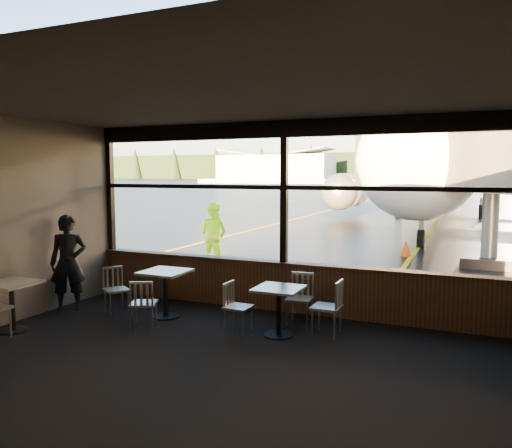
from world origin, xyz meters
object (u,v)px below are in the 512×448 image
Objects in this scene: cafe_table_near at (279,312)px; cafe_table_mid at (165,294)px; chair_near_e at (327,308)px; chair_mid_s at (144,304)px; chair_mid_w at (116,290)px; passenger at (68,263)px; airliner at (441,121)px; ground_crew at (213,234)px; chair_near_w at (238,308)px; cone_nose at (406,248)px; jet_bridge at (492,184)px; cafe_table_left at (12,307)px; chair_near_n at (300,299)px.

cafe_table_mid is at bearing 175.67° from cafe_table_near.
chair_mid_s is at bearing 107.76° from chair_near_e.
passenger reaches higher than chair_mid_w.
passenger is at bearing 144.26° from chair_mid_s.
airliner is 20.16× the size of ground_crew.
cafe_table_near is 0.43× the size of passenger.
cone_nose is at bearing 172.77° from chair_near_w.
airliner is at bearing 178.54° from chair_near_w.
chair_near_w is at bearing -118.61° from jet_bridge.
cafe_table_near is at bearing -95.78° from cone_nose.
jet_bridge is 12.43× the size of chair_mid_w.
chair_mid_s is at bearing -85.00° from cafe_table_mid.
cafe_table_left is 0.93× the size of chair_near_n.
jet_bridge reaches higher than chair_near_n.
passenger is (-1.98, 0.40, 0.47)m from chair_mid_s.
cone_nose is at bearing 70.17° from cafe_table_mid.
cone_nose is at bearing 47.61° from chair_mid_s.
passenger is 5.06m from ground_crew.
chair_near_e reaches higher than chair_mid_w.
ground_crew is (-6.98, -1.98, -1.42)m from jet_bridge.
chair_mid_s is at bearing -125.61° from jet_bridge.
cone_nose is (0.89, 8.77, -0.15)m from cafe_table_near.
chair_mid_s is at bearing -46.44° from passenger.
airliner is at bearing -105.43° from ground_crew.
ground_crew is at bearing 127.87° from cafe_table_near.
ground_crew is (0.32, 5.05, -0.01)m from passenger.
cafe_table_left is at bearing -115.57° from cone_nose.
cafe_table_left is at bearing 111.96° from chair_near_e.
jet_bridge is 21.62× the size of cone_nose.
chair_near_w is at bearing 119.69° from chair_mid_w.
cafe_table_mid is 0.99× the size of chair_mid_w.
chair_mid_w is (-3.31, -0.65, -0.02)m from chair_near_n.
ground_crew reaches higher than cafe_table_left.
chair_near_e is (-2.48, -6.58, -1.85)m from jet_bridge.
airliner is 45.73× the size of cafe_table_near.
airliner reaches higher than chair_near_e.
chair_near_n is at bearing 134.16° from chair_mid_w.
chair_near_n is at bearing 138.94° from chair_near_w.
cone_nose is (4.70, 3.87, -0.64)m from ground_crew.
chair_near_n reaches higher than chair_mid_s.
jet_bridge is 12.94× the size of cafe_table_left.
cafe_table_near is 0.92× the size of chair_mid_w.
chair_near_n is (4.15, 2.18, 0.03)m from cafe_table_left.
chair_near_n reaches higher than chair_near_w.
passenger is (-5.10, -23.02, -4.56)m from airliner.
chair_mid_w reaches higher than cafe_table_mid.
chair_near_e reaches higher than chair_mid_s.
cone_nose is at bearing -0.25° from chair_near_e.
chair_mid_s reaches higher than cafe_table_left.
chair_near_e is at bearing 133.83° from ground_crew.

